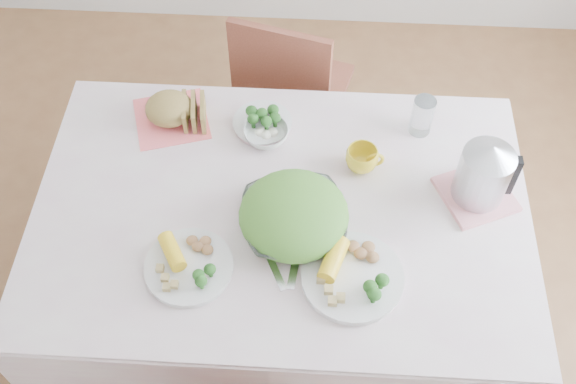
# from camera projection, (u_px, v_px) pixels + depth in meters

# --- Properties ---
(floor) EXTENTS (3.60, 3.60, 0.00)m
(floor) POSITION_uv_depth(u_px,v_px,m) (283.00, 319.00, 2.65)
(floor) COLOR brown
(floor) RESTS_ON ground
(dining_table) EXTENTS (1.40, 0.90, 0.75)m
(dining_table) POSITION_uv_depth(u_px,v_px,m) (282.00, 272.00, 2.34)
(dining_table) COLOR brown
(dining_table) RESTS_ON floor
(tablecloth) EXTENTS (1.50, 1.00, 0.01)m
(tablecloth) POSITION_uv_depth(u_px,v_px,m) (281.00, 209.00, 2.04)
(tablecloth) COLOR silver
(tablecloth) RESTS_ON dining_table
(chair_far) EXTENTS (0.49, 0.49, 0.89)m
(chair_far) POSITION_uv_depth(u_px,v_px,m) (295.00, 84.00, 2.76)
(chair_far) COLOR brown
(chair_far) RESTS_ON floor
(salad_bowl) EXTENTS (0.36, 0.36, 0.07)m
(salad_bowl) POSITION_uv_depth(u_px,v_px,m) (294.00, 220.00, 1.96)
(salad_bowl) COLOR white
(salad_bowl) RESTS_ON tablecloth
(dinner_plate_left) EXTENTS (0.29, 0.29, 0.02)m
(dinner_plate_left) POSITION_uv_depth(u_px,v_px,m) (189.00, 267.00, 1.90)
(dinner_plate_left) COLOR white
(dinner_plate_left) RESTS_ON tablecloth
(dinner_plate_right) EXTENTS (0.41, 0.41, 0.02)m
(dinner_plate_right) POSITION_uv_depth(u_px,v_px,m) (352.00, 277.00, 1.88)
(dinner_plate_right) COLOR white
(dinner_plate_right) RESTS_ON tablecloth
(broccoli_plate) EXTENTS (0.21, 0.21, 0.02)m
(broccoli_plate) POSITION_uv_depth(u_px,v_px,m) (262.00, 123.00, 2.22)
(broccoli_plate) COLOR beige
(broccoli_plate) RESTS_ON tablecloth
(napkin) EXTENTS (0.29, 0.29, 0.00)m
(napkin) POSITION_uv_depth(u_px,v_px,m) (171.00, 119.00, 2.24)
(napkin) COLOR #FF696C
(napkin) RESTS_ON tablecloth
(bread_loaf) EXTENTS (0.19, 0.18, 0.10)m
(bread_loaf) POSITION_uv_depth(u_px,v_px,m) (169.00, 107.00, 2.20)
(bread_loaf) COLOR olive
(bread_loaf) RESTS_ON napkin
(fruit_bowl) EXTENTS (0.17, 0.17, 0.05)m
(fruit_bowl) POSITION_uv_depth(u_px,v_px,m) (266.00, 134.00, 2.18)
(fruit_bowl) COLOR white
(fruit_bowl) RESTS_ON tablecloth
(yellow_mug) EXTENTS (0.11, 0.11, 0.08)m
(yellow_mug) POSITION_uv_depth(u_px,v_px,m) (362.00, 159.00, 2.09)
(yellow_mug) COLOR yellow
(yellow_mug) RESTS_ON tablecloth
(glass_tumbler) EXTENTS (0.09, 0.09, 0.14)m
(glass_tumbler) POSITION_uv_depth(u_px,v_px,m) (422.00, 117.00, 2.16)
(glass_tumbler) COLOR white
(glass_tumbler) RESTS_ON tablecloth
(pink_tray) EXTENTS (0.27, 0.27, 0.02)m
(pink_tray) POSITION_uv_depth(u_px,v_px,m) (476.00, 194.00, 2.05)
(pink_tray) COLOR pink
(pink_tray) RESTS_ON tablecloth
(electric_kettle) EXTENTS (0.19, 0.19, 0.22)m
(electric_kettle) POSITION_uv_depth(u_px,v_px,m) (484.00, 172.00, 1.96)
(electric_kettle) COLOR #B2B5BA
(electric_kettle) RESTS_ON pink_tray
(fork_left) EXTENTS (0.09, 0.17, 0.00)m
(fork_left) POSITION_uv_depth(u_px,v_px,m) (273.00, 264.00, 1.91)
(fork_left) COLOR silver
(fork_left) RESTS_ON tablecloth
(fork_right) EXTENTS (0.05, 0.19, 0.00)m
(fork_right) POSITION_uv_depth(u_px,v_px,m) (296.00, 260.00, 1.92)
(fork_right) COLOR silver
(fork_right) RESTS_ON tablecloth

